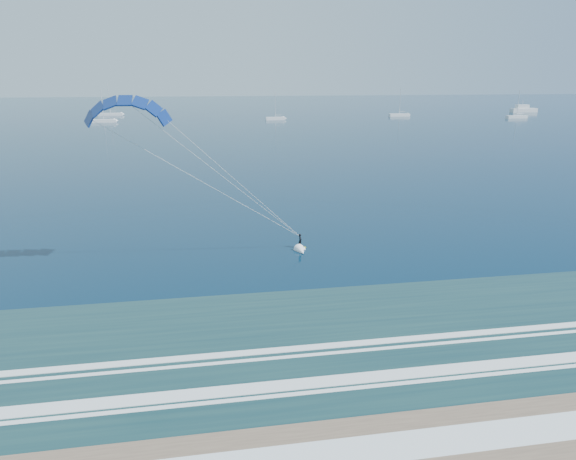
# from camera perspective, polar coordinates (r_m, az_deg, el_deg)

# --- Properties ---
(ground) EXTENTS (900.00, 900.00, 0.00)m
(ground) POSITION_cam_1_polar(r_m,az_deg,el_deg) (27.30, 8.08, -22.58)
(ground) COLOR #072C40
(ground) RESTS_ON ground
(kitesurfer_rig) EXTENTS (21.39, 7.16, 16.79)m
(kitesurfer_rig) POSITION_cam_1_polar(r_m,az_deg,el_deg) (47.92, -7.50, 6.07)
(kitesurfer_rig) COLOR #A0C016
(kitesurfer_rig) RESTS_ON ground
(motor_yacht) EXTENTS (13.12, 3.50, 5.67)m
(motor_yacht) POSITION_cam_1_polar(r_m,az_deg,el_deg) (284.00, 24.68, 12.09)
(motor_yacht) COLOR white
(motor_yacht) RESTS_ON ground
(sailboat_1) EXTENTS (9.31, 2.40, 12.70)m
(sailboat_1) POSITION_cam_1_polar(r_m,az_deg,el_deg) (213.82, -19.78, 11.36)
(sailboat_1) COLOR white
(sailboat_1) RESTS_ON ground
(sailboat_2) EXTENTS (10.82, 2.40, 14.30)m
(sailboat_2) POSITION_cam_1_polar(r_m,az_deg,el_deg) (250.22, -19.13, 12.08)
(sailboat_2) COLOR white
(sailboat_2) RESTS_ON ground
(sailboat_3) EXTENTS (7.79, 2.40, 10.94)m
(sailboat_3) POSITION_cam_1_polar(r_m,az_deg,el_deg) (213.15, -1.42, 12.30)
(sailboat_3) COLOR white
(sailboat_3) RESTS_ON ground
(sailboat_4) EXTENTS (9.17, 2.40, 12.46)m
(sailboat_4) POSITION_cam_1_polar(r_m,az_deg,el_deg) (237.56, 12.26, 12.40)
(sailboat_4) COLOR white
(sailboat_4) RESTS_ON ground
(sailboat_5) EXTENTS (8.69, 2.40, 11.78)m
(sailboat_5) POSITION_cam_1_polar(r_m,az_deg,el_deg) (241.83, 24.05, 11.43)
(sailboat_5) COLOR white
(sailboat_5) RESTS_ON ground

